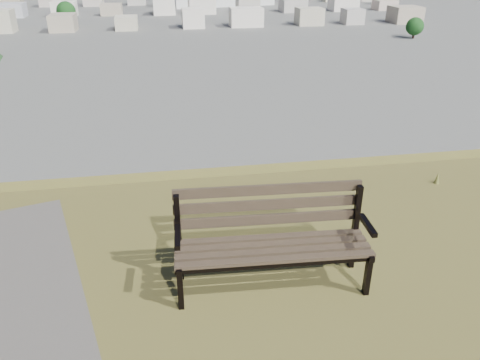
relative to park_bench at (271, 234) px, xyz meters
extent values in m
cube|color=#413625|center=(-0.02, -0.31, -0.10)|extent=(1.99, 0.20, 0.04)
cube|color=#413625|center=(-0.01, -0.18, -0.10)|extent=(1.99, 0.20, 0.04)
cube|color=#413625|center=(0.00, -0.05, -0.10)|extent=(1.99, 0.20, 0.04)
cube|color=#413625|center=(0.00, 0.08, -0.10)|extent=(1.99, 0.20, 0.04)
cube|color=#413625|center=(0.01, 0.17, 0.08)|extent=(1.99, 0.15, 0.11)
cube|color=#413625|center=(0.01, 0.20, 0.24)|extent=(1.99, 0.15, 0.11)
cube|color=#413625|center=(0.01, 0.23, 0.40)|extent=(1.99, 0.15, 0.11)
cube|color=black|center=(-0.97, -0.28, -0.34)|extent=(0.06, 0.07, 0.49)
cube|color=black|center=(-0.94, 0.19, -0.08)|extent=(0.06, 0.07, 1.02)
cube|color=black|center=(-0.96, -0.06, -0.13)|extent=(0.09, 0.56, 0.06)
cube|color=black|center=(-0.96, -0.12, 0.14)|extent=(0.08, 0.40, 0.05)
cube|color=black|center=(0.93, -0.39, -0.34)|extent=(0.06, 0.07, 0.49)
cube|color=black|center=(0.96, 0.09, -0.08)|extent=(0.06, 0.07, 1.02)
cube|color=black|center=(0.94, -0.17, -0.13)|extent=(0.09, 0.56, 0.06)
cube|color=black|center=(0.94, -0.22, 0.14)|extent=(0.08, 0.40, 0.05)
cube|color=black|center=(-0.02, -0.32, -0.15)|extent=(1.99, 0.15, 0.04)
cube|color=black|center=(0.01, 0.10, -0.15)|extent=(1.99, 0.15, 0.04)
cone|color=brown|center=(3.06, 1.87, -0.50)|extent=(0.08, 0.08, 0.18)
cube|color=silver|center=(-59.34, 198.67, -22.09)|extent=(11.00, 11.00, 7.00)
cube|color=#BAAA9F|center=(-35.34, 198.67, -22.09)|extent=(11.00, 11.00, 7.00)
cube|color=#C7AF9E|center=(-11.34, 198.67, -22.09)|extent=(11.00, 11.00, 7.00)
cube|color=#AFAFB4|center=(12.66, 198.67, -22.09)|extent=(11.00, 11.00, 7.00)
cube|color=#BEB49A|center=(36.66, 198.67, -22.09)|extent=(11.00, 11.00, 7.00)
cube|color=tan|center=(60.66, 198.67, -22.09)|extent=(11.00, 11.00, 7.00)
cube|color=#BDB4A6|center=(84.66, 198.67, -22.09)|extent=(11.00, 11.00, 7.00)
cube|color=#B4ACA3|center=(108.66, 198.67, -22.09)|extent=(11.00, 11.00, 7.00)
cube|color=#C7AF9E|center=(-71.34, 248.67, -22.09)|extent=(11.00, 11.00, 7.00)
cube|color=#AFAFB4|center=(-47.34, 248.67, -22.09)|extent=(11.00, 11.00, 7.00)
cube|color=#BEB49A|center=(-23.34, 248.67, -22.09)|extent=(11.00, 11.00, 7.00)
cube|color=tan|center=(0.66, 248.67, -22.09)|extent=(11.00, 11.00, 7.00)
cube|color=#BDB4A6|center=(24.66, 248.67, -22.09)|extent=(11.00, 11.00, 7.00)
cube|color=#B4ACA3|center=(48.66, 248.67, -22.09)|extent=(11.00, 11.00, 7.00)
cube|color=silver|center=(72.66, 248.67, -22.09)|extent=(11.00, 11.00, 7.00)
cube|color=#BAAA9F|center=(96.66, 248.67, -22.09)|extent=(11.00, 11.00, 7.00)
cube|color=#C7AF9E|center=(120.66, 248.67, -22.09)|extent=(11.00, 11.00, 7.00)
cube|color=tan|center=(-83.34, 298.67, -22.09)|extent=(11.00, 11.00, 7.00)
cube|color=#BDB4A6|center=(-59.34, 298.67, -22.09)|extent=(11.00, 11.00, 7.00)
cylinder|color=#2F1E17|center=(90.66, 158.67, -24.54)|extent=(0.80, 0.80, 2.10)
sphere|color=black|center=(90.66, 158.67, -21.39)|extent=(6.30, 6.30, 6.30)
cylinder|color=#2F1E17|center=(-39.34, 218.67, -24.24)|extent=(0.80, 0.80, 2.70)
sphere|color=black|center=(-39.34, 218.67, -20.19)|extent=(8.10, 8.10, 8.10)
cylinder|color=#2F1E17|center=(130.66, 278.67, -24.61)|extent=(0.80, 0.80, 1.95)
cylinder|color=#2F1E17|center=(40.66, 298.67, -24.54)|extent=(0.80, 0.80, 2.10)
camera|label=1|loc=(-1.00, -3.97, 2.61)|focal=35.00mm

